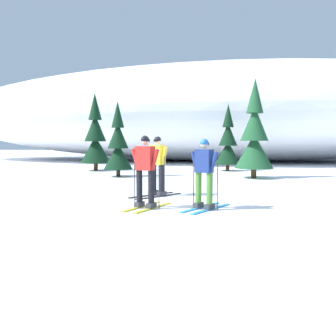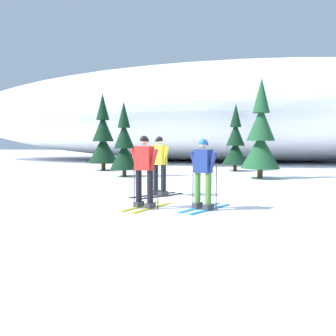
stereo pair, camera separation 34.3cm
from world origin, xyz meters
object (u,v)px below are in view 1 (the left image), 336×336
Objects in this scene: pine_tree_far_left at (95,138)px; pine_tree_center at (228,143)px; skier_red_jacket at (145,170)px; pine_tree_center_left at (118,145)px; skier_yellow_jacket at (158,164)px; pine_tree_center_right at (254,137)px; skier_navy_jacket at (204,173)px.

pine_tree_center is at bearing 8.20° from pine_tree_far_left.
skier_red_jacket is 8.26m from pine_tree_center_left.
skier_yellow_jacket reaches higher than skier_red_jacket.
pine_tree_far_left is at bearing 116.81° from skier_red_jacket.
pine_tree_center_right is (1.16, -3.97, 0.29)m from pine_tree_center.
skier_navy_jacket is 8.80m from pine_tree_center_left.
skier_yellow_jacket is 0.47× the size of pine_tree_center.
pine_tree_far_left is 9.14m from pine_tree_center_right.
skier_yellow_jacket reaches higher than skier_navy_jacket.
pine_tree_center_left is at bearing 118.36° from skier_yellow_jacket.
skier_navy_jacket is 8.12m from pine_tree_center_right.
pine_tree_center_right is (3.28, 5.95, 0.92)m from skier_yellow_jacket.
skier_red_jacket is 12.14m from pine_tree_center.
pine_tree_far_left is 1.17× the size of pine_tree_center.
pine_tree_center is at bearing 106.35° from pine_tree_center_right.
pine_tree_center_left is (-4.55, 7.51, 0.59)m from skier_navy_jacket.
pine_tree_center_right reaches higher than pine_tree_center.
pine_tree_far_left reaches higher than pine_tree_center_left.
skier_navy_jacket is at bearing -92.83° from pine_tree_center.
pine_tree_far_left is at bearing 126.24° from pine_tree_center_left.
skier_navy_jacket is at bearing -58.80° from pine_tree_center_left.
pine_tree_center is at bearing 40.14° from pine_tree_center_left.
skier_red_jacket is at bearing -87.17° from skier_yellow_jacket.
skier_navy_jacket is at bearing -51.45° from skier_yellow_jacket.
pine_tree_center_right reaches higher than skier_yellow_jacket.
pine_tree_center reaches higher than skier_yellow_jacket.
pine_tree_center_left is at bearing 112.23° from skier_red_jacket.
pine_tree_center_left reaches higher than skier_navy_jacket.
pine_tree_center_left reaches higher than skier_yellow_jacket.
skier_navy_jacket is at bearing -57.22° from pine_tree_far_left.
pine_tree_center_right is (3.18, 7.98, 0.93)m from skier_red_jacket.
pine_tree_center_right is at bearing -18.40° from pine_tree_far_left.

